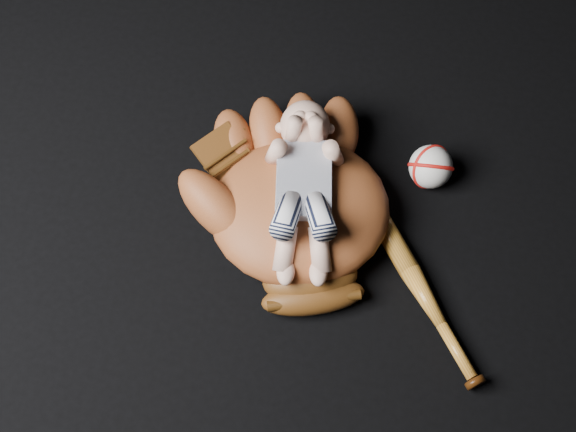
{
  "coord_description": "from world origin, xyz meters",
  "views": [
    {
      "loc": [
        0.15,
        -0.64,
        1.34
      ],
      "look_at": [
        0.04,
        -0.0,
        0.08
      ],
      "focal_mm": 50.0,
      "sensor_mm": 36.0,
      "label": 1
    }
  ],
  "objects_px": {
    "baseball_glove": "(300,206)",
    "baseball": "(431,167)",
    "baseball_bat": "(416,282)",
    "newborn_baby": "(304,193)"
  },
  "relations": [
    {
      "from": "baseball_glove",
      "to": "baseball",
      "type": "height_order",
      "value": "baseball_glove"
    },
    {
      "from": "baseball_bat",
      "to": "newborn_baby",
      "type": "bearing_deg",
      "value": 158.66
    },
    {
      "from": "newborn_baby",
      "to": "baseball_bat",
      "type": "bearing_deg",
      "value": -30.34
    },
    {
      "from": "baseball_glove",
      "to": "baseball",
      "type": "bearing_deg",
      "value": 13.8
    },
    {
      "from": "newborn_baby",
      "to": "baseball_bat",
      "type": "xyz_separation_m",
      "value": [
        0.22,
        -0.09,
        -0.1
      ]
    },
    {
      "from": "baseball_bat",
      "to": "baseball_glove",
      "type": "bearing_deg",
      "value": 159.33
    },
    {
      "from": "baseball_bat",
      "to": "baseball",
      "type": "distance_m",
      "value": 0.23
    },
    {
      "from": "newborn_baby",
      "to": "baseball_bat",
      "type": "height_order",
      "value": "newborn_baby"
    },
    {
      "from": "baseball_glove",
      "to": "baseball",
      "type": "xyz_separation_m",
      "value": [
        0.23,
        0.14,
        -0.03
      ]
    },
    {
      "from": "newborn_baby",
      "to": "baseball_bat",
      "type": "distance_m",
      "value": 0.26
    }
  ]
}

